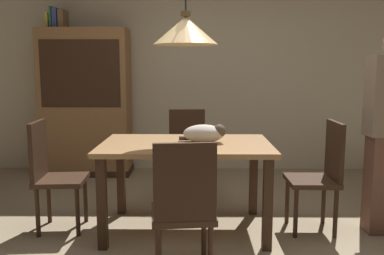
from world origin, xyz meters
name	(u,v)px	position (x,y,z in m)	size (l,w,h in m)	color
ground	(195,253)	(0.00, 0.00, 0.00)	(10.00, 10.00, 0.00)	#998466
back_wall	(196,61)	(0.00, 2.65, 1.45)	(6.40, 0.10, 2.90)	beige
dining_table	(186,155)	(-0.08, 0.45, 0.65)	(1.40, 0.90, 0.75)	#A87A4C
chair_far_back	(188,150)	(-0.09, 1.33, 0.51)	(0.43, 0.43, 0.93)	#382316
chair_left_side	(52,171)	(-1.21, 0.44, 0.51)	(0.43, 0.43, 0.93)	#382316
chair_right_side	(321,171)	(1.05, 0.45, 0.51)	(0.40, 0.40, 0.93)	#382316
chair_near_front	(184,206)	(-0.07, -0.43, 0.51)	(0.44, 0.44, 0.93)	#382316
cat_sleeping	(205,133)	(0.08, 0.47, 0.83)	(0.39, 0.23, 0.16)	beige
pendant_lamp	(186,30)	(-0.08, 0.45, 1.66)	(0.52, 0.52, 1.30)	#E5B775
hutch_bookcase	(86,105)	(-1.40, 2.32, 0.89)	(1.12, 0.45, 1.85)	olive
book_yellow_short	(49,21)	(-1.83, 2.32, 1.94)	(0.04, 0.20, 0.18)	gold
book_green_slim	(53,18)	(-1.78, 2.32, 1.98)	(0.03, 0.20, 0.26)	#427A4C
book_blue_wide	(57,19)	(-1.72, 2.32, 1.97)	(0.06, 0.24, 0.24)	#384C93
book_brown_thick	(63,19)	(-1.65, 2.32, 1.96)	(0.06, 0.24, 0.22)	brown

